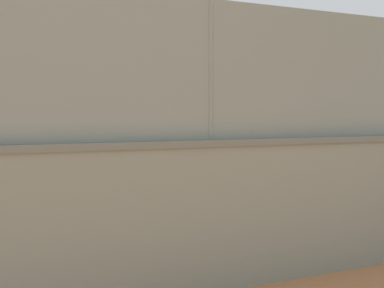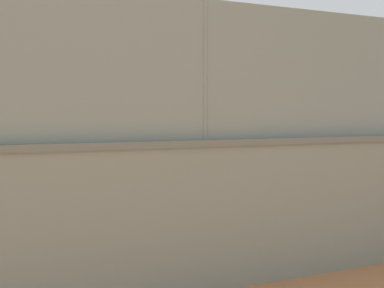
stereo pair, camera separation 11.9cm
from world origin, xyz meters
name	(u,v)px [view 1 (the left image)]	position (x,y,z in m)	size (l,w,h in m)	color
ground_plane	(117,169)	(0.00, 0.00, 0.00)	(260.00, 260.00, 0.00)	#B27247
player_foreground_swinging	(193,141)	(-4.25, -1.78, 0.88)	(0.89, 1.01, 1.50)	#B2B2B2
player_near_wall_returning	(108,149)	(1.54, 3.22, 1.02)	(1.28, 0.80, 1.72)	#591919
sports_ball	(232,162)	(-5.02, 0.28, 0.10)	(0.19, 0.19, 0.19)	white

